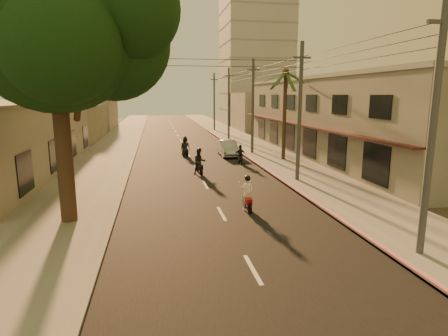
{
  "coord_description": "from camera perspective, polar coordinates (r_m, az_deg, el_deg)",
  "views": [
    {
      "loc": [
        -3.0,
        -15.17,
        5.72
      ],
      "look_at": [
        0.96,
        6.63,
        1.35
      ],
      "focal_mm": 30.0,
      "sensor_mm": 36.0,
      "label": 1
    }
  ],
  "objects": [
    {
      "name": "shophouse_row",
      "position": [
        37.32,
        16.88,
        7.5
      ],
      "size": [
        8.8,
        34.2,
        7.3
      ],
      "color": "gray",
      "rests_on": "ground"
    },
    {
      "name": "ground",
      "position": [
        16.49,
        0.84,
        -9.14
      ],
      "size": [
        160.0,
        160.0,
        0.0
      ],
      "primitive_type": "plane",
      "color": "#383023",
      "rests_on": "ground"
    },
    {
      "name": "filler_right",
      "position": [
        62.59,
        5.52,
        8.61
      ],
      "size": [
        8.0,
        14.0,
        6.0
      ],
      "primitive_type": "cube",
      "color": "#A49D94",
      "rests_on": "ground"
    },
    {
      "name": "sidewalk_left",
      "position": [
        35.91,
        -17.38,
        1.57
      ],
      "size": [
        5.0,
        140.0,
        0.12
      ],
      "primitive_type": "cube",
      "color": "slate",
      "rests_on": "ground"
    },
    {
      "name": "road",
      "position": [
        35.76,
        -5.37,
        1.92
      ],
      "size": [
        10.0,
        140.0,
        0.02
      ],
      "primitive_type": "cube",
      "color": "black",
      "rests_on": "ground"
    },
    {
      "name": "filler_left_near",
      "position": [
        50.51,
        -23.01,
        6.28
      ],
      "size": [
        8.0,
        14.0,
        4.4
      ],
      "primitive_type": "cube",
      "color": "#A49D94",
      "rests_on": "ground"
    },
    {
      "name": "scooter_far_a",
      "position": [
        35.16,
        -5.94,
        3.16
      ],
      "size": [
        1.09,
        1.94,
        1.93
      ],
      "rotation": [
        0.0,
        0.0,
        0.18
      ],
      "color": "black",
      "rests_on": "ground"
    },
    {
      "name": "curb_stripe",
      "position": [
        31.75,
        4.64,
        0.92
      ],
      "size": [
        0.2,
        60.0,
        0.2
      ],
      "primitive_type": "cube",
      "color": "#B41319",
      "rests_on": "ground"
    },
    {
      "name": "left_building",
      "position": [
        31.33,
        -30.85,
        3.86
      ],
      "size": [
        8.2,
        24.2,
        5.2
      ],
      "color": "#A49D94",
      "rests_on": "ground"
    },
    {
      "name": "sidewalk_right",
      "position": [
        37.14,
        6.24,
        2.32
      ],
      "size": [
        5.0,
        140.0,
        0.12
      ],
      "primitive_type": "cube",
      "color": "slate",
      "rests_on": "ground"
    },
    {
      "name": "broadleaf_tree",
      "position": [
        17.9,
        -23.16,
        19.15
      ],
      "size": [
        9.6,
        8.7,
        12.1
      ],
      "color": "black",
      "rests_on": "ground"
    },
    {
      "name": "scooter_red",
      "position": [
        18.75,
        3.55,
        -4.14
      ],
      "size": [
        0.69,
        1.83,
        1.8
      ],
      "rotation": [
        0.0,
        0.0,
        -0.02
      ],
      "color": "black",
      "rests_on": "ground"
    },
    {
      "name": "scooter_mid_b",
      "position": [
        31.21,
        2.49,
        1.94
      ],
      "size": [
        0.97,
        1.65,
        1.62
      ],
      "rotation": [
        0.0,
        0.0,
        -0.1
      ],
      "color": "black",
      "rests_on": "ground"
    },
    {
      "name": "utility_poles",
      "position": [
        36.37,
        4.45,
        12.41
      ],
      "size": [
        1.2,
        48.26,
        9.0
      ],
      "color": "#38383A",
      "rests_on": "ground"
    },
    {
      "name": "filler_left_far",
      "position": [
        68.1,
        -19.84,
        8.63
      ],
      "size": [
        8.0,
        14.0,
        7.0
      ],
      "primitive_type": "cube",
      "color": "#A49D94",
      "rests_on": "ground"
    },
    {
      "name": "scooter_mid_a",
      "position": [
        27.19,
        -3.76,
        0.87
      ],
      "size": [
        1.01,
        1.98,
        1.95
      ],
      "rotation": [
        0.0,
        0.0,
        0.08
      ],
      "color": "black",
      "rests_on": "ground"
    },
    {
      "name": "palm_tree",
      "position": [
        33.09,
        9.38,
        13.48
      ],
      "size": [
        5.0,
        5.0,
        8.2
      ],
      "color": "black",
      "rests_on": "ground"
    },
    {
      "name": "distant_tower",
      "position": [
        74.13,
        4.83,
        17.53
      ],
      "size": [
        12.1,
        12.1,
        28.0
      ],
      "color": "#B7B5B2",
      "rests_on": "ground"
    },
    {
      "name": "parked_car",
      "position": [
        35.32,
        0.58,
        3.02
      ],
      "size": [
        1.65,
        4.44,
        1.45
      ],
      "primitive_type": "imported",
      "rotation": [
        0.0,
        0.0,
        0.01
      ],
      "color": "#A0A2A8",
      "rests_on": "ground"
    }
  ]
}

